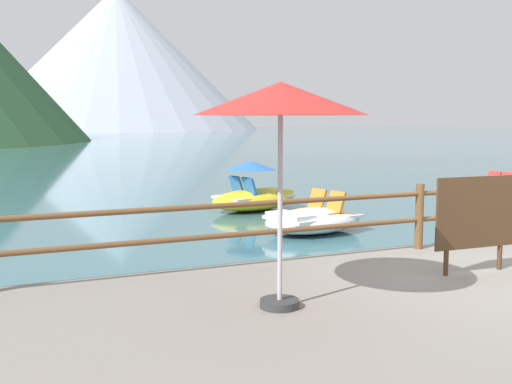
# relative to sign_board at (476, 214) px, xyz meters

# --- Properties ---
(ground_plane) EXTENTS (200.00, 200.00, 0.00)m
(ground_plane) POSITION_rel_sign_board_xyz_m (0.28, 39.85, -1.13)
(ground_plane) COLOR #3D6B75
(dock_railing) EXTENTS (23.92, 0.12, 0.95)m
(dock_railing) POSITION_rel_sign_board_xyz_m (0.28, 1.40, -0.14)
(dock_railing) COLOR brown
(dock_railing) RESTS_ON promenade_dock
(sign_board) EXTENTS (1.18, 0.10, 1.19)m
(sign_board) POSITION_rel_sign_board_xyz_m (0.00, 0.00, 0.00)
(sign_board) COLOR beige
(sign_board) RESTS_ON promenade_dock
(beach_umbrella) EXTENTS (1.70, 1.70, 2.24)m
(beach_umbrella) POSITION_rel_sign_board_xyz_m (-2.80, -0.30, 1.32)
(beach_umbrella) COLOR #B2B2B7
(beach_umbrella) RESTS_ON promenade_dock
(pedal_boat_0) EXTENTS (2.25, 1.37, 0.84)m
(pedal_boat_0) POSITION_rel_sign_board_xyz_m (6.97, 6.78, -0.86)
(pedal_boat_0) COLOR yellow
(pedal_boat_0) RESTS_ON ground
(pedal_boat_2) EXTENTS (2.47, 1.84, 0.83)m
(pedal_boat_2) POSITION_rel_sign_board_xyz_m (0.52, 4.99, -0.87)
(pedal_boat_2) COLOR white
(pedal_boat_2) RESTS_ON ground
(pedal_boat_3) EXTENTS (2.63, 1.88, 1.24)m
(pedal_boat_3) POSITION_rel_sign_board_xyz_m (0.64, 8.22, -0.72)
(pedal_boat_3) COLOR yellow
(pedal_boat_3) RESTS_ON ground
(distant_peak) EXTENTS (53.01, 53.01, 26.37)m
(distant_peak) POSITION_rel_sign_board_xyz_m (18.43, 113.47, 12.06)
(distant_peak) COLOR #A8B2C1
(distant_peak) RESTS_ON ground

